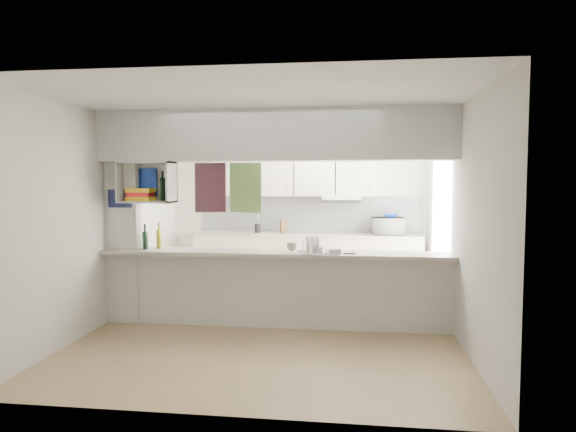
% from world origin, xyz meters
% --- Properties ---
extents(floor, '(4.80, 4.80, 0.00)m').
position_xyz_m(floor, '(0.00, 0.00, 0.00)').
color(floor, tan).
rests_on(floor, ground).
extents(ceiling, '(4.80, 4.80, 0.00)m').
position_xyz_m(ceiling, '(0.00, 0.00, 2.60)').
color(ceiling, white).
rests_on(ceiling, wall_back).
extents(wall_back, '(4.20, 0.00, 4.20)m').
position_xyz_m(wall_back, '(0.00, 2.40, 1.30)').
color(wall_back, silver).
rests_on(wall_back, floor).
extents(wall_left, '(0.00, 4.80, 4.80)m').
position_xyz_m(wall_left, '(-2.10, 0.00, 1.30)').
color(wall_left, silver).
rests_on(wall_left, floor).
extents(wall_right, '(0.00, 4.80, 4.80)m').
position_xyz_m(wall_right, '(2.10, 0.00, 1.30)').
color(wall_right, silver).
rests_on(wall_right, floor).
extents(servery_partition, '(4.20, 0.50, 2.60)m').
position_xyz_m(servery_partition, '(-0.17, 0.00, 1.66)').
color(servery_partition, silver).
rests_on(servery_partition, floor).
extents(cubby_shelf, '(0.65, 0.35, 0.50)m').
position_xyz_m(cubby_shelf, '(-1.57, -0.06, 1.71)').
color(cubby_shelf, white).
rests_on(cubby_shelf, bulkhead).
extents(kitchen_run, '(3.60, 0.63, 2.24)m').
position_xyz_m(kitchen_run, '(0.16, 2.14, 0.83)').
color(kitchen_run, '#EEE6C9').
rests_on(kitchen_run, floor).
extents(microwave, '(0.52, 0.38, 0.27)m').
position_xyz_m(microwave, '(1.48, 2.10, 1.05)').
color(microwave, white).
rests_on(microwave, bench_top).
extents(bowl, '(0.24, 0.24, 0.06)m').
position_xyz_m(bowl, '(1.52, 2.11, 1.22)').
color(bowl, '#0D2B95').
rests_on(bowl, microwave).
extents(dish_rack, '(0.47, 0.40, 0.21)m').
position_xyz_m(dish_rack, '(0.50, -0.05, 1.00)').
color(dish_rack, silver).
rests_on(dish_rack, breakfast_bar).
extents(cup, '(0.15, 0.15, 0.10)m').
position_xyz_m(cup, '(0.21, -0.06, 0.98)').
color(cup, white).
rests_on(cup, dish_rack).
extents(wine_bottles, '(0.22, 0.15, 0.33)m').
position_xyz_m(wine_bottles, '(-1.55, 0.03, 1.04)').
color(wine_bottles, black).
rests_on(wine_bottles, breakfast_bar).
extents(plastic_tubs, '(0.49, 0.22, 0.07)m').
position_xyz_m(plastic_tubs, '(0.63, -0.07, 0.95)').
color(plastic_tubs, silver).
rests_on(plastic_tubs, breakfast_bar).
extents(utensil_jar, '(0.10, 0.10, 0.15)m').
position_xyz_m(utensil_jar, '(-0.61, 2.15, 0.99)').
color(utensil_jar, black).
rests_on(utensil_jar, bench_top).
extents(knife_block, '(0.12, 0.11, 0.20)m').
position_xyz_m(knife_block, '(-0.19, 2.18, 1.02)').
color(knife_block, '#4D2E1A').
rests_on(knife_block, bench_top).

